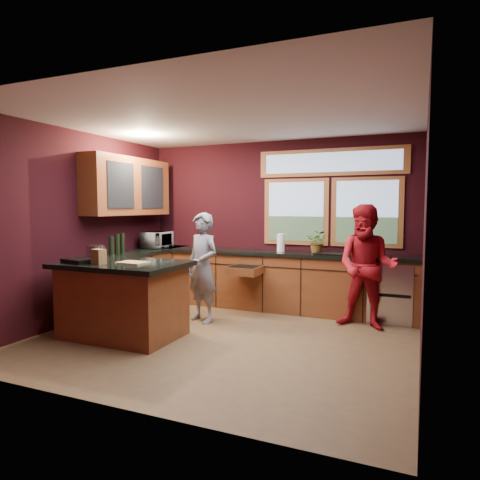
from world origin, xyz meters
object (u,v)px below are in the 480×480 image
Objects in this scene: person_grey at (203,267)px; person_red at (367,267)px; cutting_board at (133,263)px; stock_pot at (96,252)px; island at (123,299)px.

person_grey is 2.26m from person_red.
stock_pot reaches higher than cutting_board.
person_red is at bearing 29.48° from island.
person_grey is (0.59, 1.02, 0.30)m from island.
person_red reaches higher than island.
stock_pot is (-0.75, 0.20, 0.08)m from cutting_board.
stock_pot is (-1.14, -0.87, 0.26)m from person_grey.
cutting_board is (-2.58, -1.62, 0.12)m from person_red.
person_grey is 1.46m from stock_pot.
stock_pot is (-0.55, 0.15, 0.56)m from island.
person_grey is at bearing 60.04° from island.
stock_pot is at bearing -121.77° from person_grey.
person_red reaches higher than cutting_board.
island is 0.52m from cutting_board.
person_red is 4.77× the size of cutting_board.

